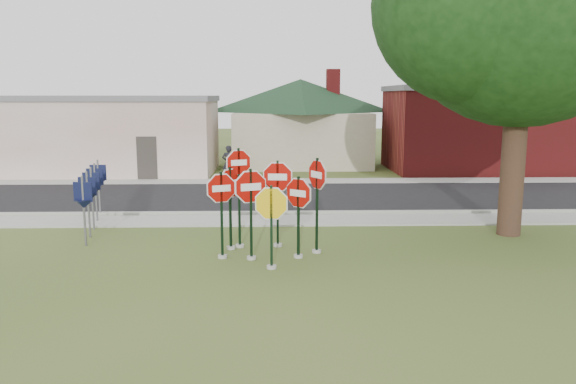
{
  "coord_description": "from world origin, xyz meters",
  "views": [
    {
      "loc": [
        0.32,
        -13.03,
        4.19
      ],
      "look_at": [
        0.71,
        2.0,
        1.61
      ],
      "focal_mm": 35.0,
      "sensor_mm": 36.0,
      "label": 1
    }
  ],
  "objects_px": {
    "stop_sign_center": "(251,201)",
    "stop_sign_left": "(221,203)",
    "stop_sign_yellow": "(271,217)",
    "pedestrian": "(229,163)"
  },
  "relations": [
    {
      "from": "stop_sign_center",
      "to": "stop_sign_left",
      "type": "xyz_separation_m",
      "value": [
        -0.76,
        0.14,
        -0.1
      ]
    },
    {
      "from": "stop_sign_center",
      "to": "stop_sign_left",
      "type": "distance_m",
      "value": 0.78
    },
    {
      "from": "pedestrian",
      "to": "stop_sign_center",
      "type": "bearing_deg",
      "value": 94.19
    },
    {
      "from": "stop_sign_center",
      "to": "stop_sign_left",
      "type": "bearing_deg",
      "value": 169.79
    },
    {
      "from": "stop_sign_yellow",
      "to": "pedestrian",
      "type": "bearing_deg",
      "value": 98.61
    },
    {
      "from": "stop_sign_center",
      "to": "stop_sign_yellow",
      "type": "distance_m",
      "value": 0.99
    },
    {
      "from": "stop_sign_center",
      "to": "pedestrian",
      "type": "height_order",
      "value": "stop_sign_center"
    },
    {
      "from": "stop_sign_center",
      "to": "stop_sign_left",
      "type": "relative_size",
      "value": 1.05
    },
    {
      "from": "pedestrian",
      "to": "stop_sign_left",
      "type": "bearing_deg",
      "value": 90.99
    },
    {
      "from": "stop_sign_left",
      "to": "pedestrian",
      "type": "height_order",
      "value": "stop_sign_left"
    }
  ]
}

